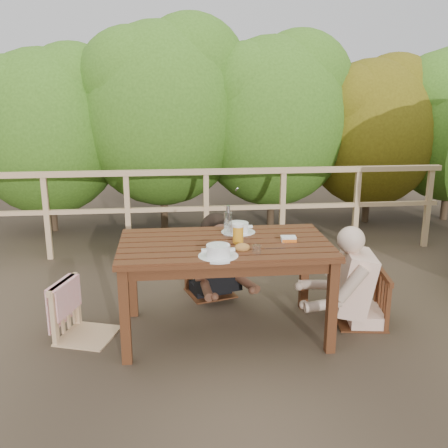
{
  "coord_description": "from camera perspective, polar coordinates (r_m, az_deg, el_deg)",
  "views": [
    {
      "loc": [
        -0.41,
        -3.8,
        1.97
      ],
      "look_at": [
        0.0,
        0.05,
        0.9
      ],
      "focal_mm": 41.39,
      "sensor_mm": 36.0,
      "label": 1
    }
  ],
  "objects": [
    {
      "name": "woman",
      "position": [
        4.82,
        -1.58,
        -0.68
      ],
      "size": [
        0.66,
        0.74,
        1.26
      ],
      "primitive_type": null,
      "rotation": [
        0.0,
        0.0,
        3.43
      ],
      "color": "black",
      "rests_on": "ground"
    },
    {
      "name": "chair_far",
      "position": [
        4.87,
        -1.54,
        -3.17
      ],
      "size": [
        0.51,
        0.51,
        0.83
      ],
      "primitive_type": "cube",
      "rotation": [
        0.0,
        0.0,
        0.29
      ],
      "color": "#3D1E0E",
      "rests_on": "ground"
    },
    {
      "name": "railing",
      "position": [
        5.99,
        -1.97,
        1.31
      ],
      "size": [
        5.6,
        0.1,
        1.01
      ],
      "primitive_type": "cube",
      "color": "tan",
      "rests_on": "ground"
    },
    {
      "name": "table",
      "position": [
        4.14,
        0.07,
        -7.18
      ],
      "size": [
        1.63,
        0.92,
        0.75
      ],
      "primitive_type": "cube",
      "color": "#3D1E0E",
      "rests_on": "ground"
    },
    {
      "name": "hedge_row",
      "position": [
        7.04,
        0.55,
        14.91
      ],
      "size": [
        6.6,
        1.6,
        3.8
      ],
      "primitive_type": null,
      "color": "#345A17",
      "rests_on": "ground"
    },
    {
      "name": "ground",
      "position": [
        4.3,
        0.07,
        -11.82
      ],
      "size": [
        60.0,
        60.0,
        0.0
      ],
      "primitive_type": "plane",
      "color": "#433526",
      "rests_on": "ground"
    },
    {
      "name": "soup_near",
      "position": [
        3.68,
        -0.64,
        -3.04
      ],
      "size": [
        0.29,
        0.29,
        0.1
      ],
      "primitive_type": "cylinder",
      "color": "white",
      "rests_on": "table"
    },
    {
      "name": "bread_roll",
      "position": [
        3.81,
        2.03,
        -2.62
      ],
      "size": [
        0.11,
        0.09,
        0.07
      ],
      "primitive_type": "ellipsoid",
      "color": "#A4742B",
      "rests_on": "table"
    },
    {
      "name": "beer_glass",
      "position": [
        3.97,
        1.57,
        -1.13
      ],
      "size": [
        0.09,
        0.09,
        0.17
      ],
      "primitive_type": "cylinder",
      "color": "gold",
      "rests_on": "table"
    },
    {
      "name": "chair_left",
      "position": [
        4.19,
        -15.17,
        -6.7
      ],
      "size": [
        0.54,
        0.54,
        0.86
      ],
      "primitive_type": "cube",
      "rotation": [
        0.0,
        0.0,
        1.25
      ],
      "color": "tan",
      "rests_on": "ground"
    },
    {
      "name": "soup_far",
      "position": [
        4.27,
        1.58,
        -0.45
      ],
      "size": [
        0.28,
        0.28,
        0.09
      ],
      "primitive_type": "cylinder",
      "color": "silver",
      "rests_on": "table"
    },
    {
      "name": "butter_tub",
      "position": [
        4.06,
        7.13,
        -1.71
      ],
      "size": [
        0.12,
        0.09,
        0.05
      ],
      "primitive_type": "cube",
      "rotation": [
        0.0,
        0.0,
        -0.08
      ],
      "color": "white",
      "rests_on": "table"
    },
    {
      "name": "tumbler",
      "position": [
        3.75,
        3.64,
        -2.89
      ],
      "size": [
        0.06,
        0.06,
        0.08
      ],
      "primitive_type": "cylinder",
      "color": "white",
      "rests_on": "table"
    },
    {
      "name": "chair_right",
      "position": [
        4.44,
        15.13,
        -5.62
      ],
      "size": [
        0.47,
        0.47,
        0.83
      ],
      "primitive_type": "cube",
      "rotation": [
        0.0,
        0.0,
        -1.72
      ],
      "color": "#3D1E0E",
      "rests_on": "ground"
    },
    {
      "name": "bottle",
      "position": [
        4.11,
        0.46,
        0.2
      ],
      "size": [
        0.07,
        0.07,
        0.27
      ],
      "primitive_type": "cylinder",
      "color": "silver",
      "rests_on": "table"
    },
    {
      "name": "diner_right",
      "position": [
        4.36,
        15.75,
        -2.19
      ],
      "size": [
        0.76,
        0.65,
        1.38
      ],
      "primitive_type": null,
      "rotation": [
        0.0,
        0.0,
        1.43
      ],
      "color": "beige",
      "rests_on": "ground"
    }
  ]
}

